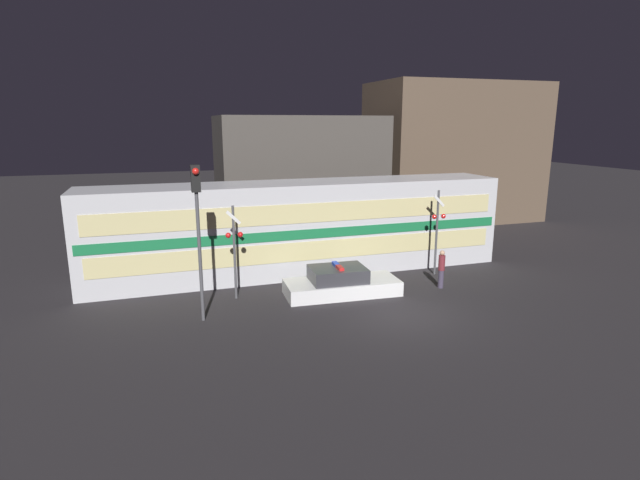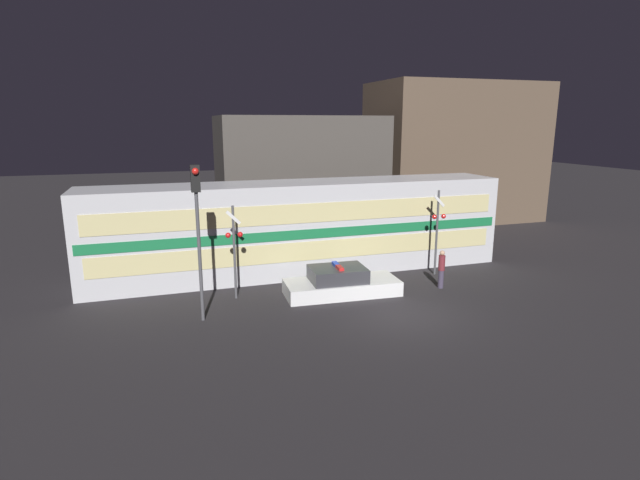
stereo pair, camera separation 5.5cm
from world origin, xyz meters
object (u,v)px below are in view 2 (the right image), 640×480
Objects in this scene: crossing_signal_near at (437,227)px; traffic_light_corner at (197,212)px; pedestrian at (441,269)px; train at (301,228)px; police_car at (341,283)px.

traffic_light_corner is at bearing -168.07° from crossing_signal_near.
pedestrian is at bearing -114.12° from crossing_signal_near.
police_car is at bearing -80.11° from train.
police_car is 4.36m from pedestrian.
pedestrian is 10.37m from traffic_light_corner.
police_car is 1.21× the size of crossing_signal_near.
traffic_light_corner is at bearing -165.86° from police_car.
train is 7.04m from traffic_light_corner.
police_car is 5.53m from crossing_signal_near.
pedestrian is (4.94, -4.16, -1.26)m from train.
crossing_signal_near is at bearing 16.76° from police_car.
traffic_light_corner reaches higher than crossing_signal_near.
train is at bearing 43.29° from traffic_light_corner.
traffic_light_corner is (-5.58, -1.05, 3.43)m from police_car.
crossing_signal_near is at bearing 11.93° from traffic_light_corner.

